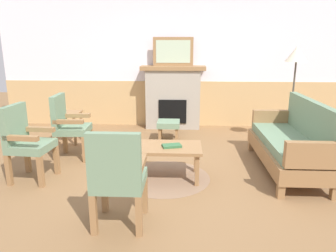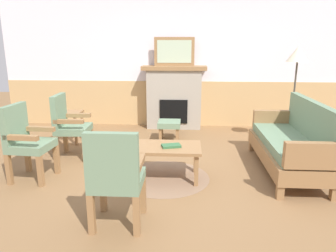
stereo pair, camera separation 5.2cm
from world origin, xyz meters
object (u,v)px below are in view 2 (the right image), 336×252
fireplace (174,97)px  floor_lamp_by_couch (297,60)px  armchair_near_fireplace (26,139)px  side_table (68,118)px  armchair_front_left (116,175)px  armchair_by_window_left (68,123)px  coffee_table (164,150)px  couch (291,144)px  footstool (169,125)px  book_on_table (171,146)px  framed_picture (174,52)px

fireplace → floor_lamp_by_couch: 2.46m
armchair_near_fireplace → side_table: 1.59m
armchair_front_left → armchair_by_window_left: bearing=121.5°
armchair_by_window_left → armchair_front_left: same height
coffee_table → armchair_by_window_left: bearing=155.0°
couch → footstool: size_ratio=4.50×
armchair_front_left → floor_lamp_by_couch: floor_lamp_by_couch is taller
coffee_table → armchair_front_left: bearing=-107.0°
coffee_table → armchair_front_left: 1.24m
armchair_near_fireplace → footstool: bearing=46.1°
fireplace → coffee_table: 2.61m
book_on_table → footstool: bearing=94.2°
fireplace → armchair_by_window_left: bearing=-128.9°
footstool → armchair_by_window_left: bearing=-146.7°
armchair_front_left → book_on_table: bearing=68.2°
couch → side_table: couch is taller
couch → book_on_table: (-1.62, -0.37, 0.06)m
couch → book_on_table: couch is taller
floor_lamp_by_couch → armchair_by_window_left: bearing=-167.4°
book_on_table → footstool: size_ratio=0.59×
coffee_table → floor_lamp_by_couch: size_ratio=0.57×
book_on_table → side_table: bearing=141.8°
book_on_table → couch: bearing=13.0°
book_on_table → armchair_by_window_left: bearing=155.4°
couch → armchair_by_window_left: same height
couch → armchair_front_left: bearing=-143.8°
book_on_table → armchair_near_fireplace: size_ratio=0.24×
couch → book_on_table: size_ratio=7.60×
armchair_front_left → floor_lamp_by_couch: (2.43, 2.68, 0.91)m
coffee_table → footstool: coffee_table is taller
coffee_table → book_on_table: bearing=-17.3°
coffee_table → armchair_by_window_left: (-1.51, 0.70, 0.15)m
armchair_near_fireplace → armchair_front_left: same height
fireplace → book_on_table: (0.08, -2.63, -0.20)m
fireplace → framed_picture: size_ratio=1.62×
armchair_front_left → fireplace: bearing=84.3°
couch → coffee_table: couch is taller
fireplace → armchair_front_left: 3.79m
armchair_by_window_left → floor_lamp_by_couch: bearing=12.6°
fireplace → armchair_near_fireplace: bearing=-123.2°
fireplace → footstool: 0.99m
side_table → framed_picture: bearing=31.9°
armchair_by_window_left → side_table: bearing=111.0°
framed_picture → side_table: bearing=-148.1°
coffee_table → book_on_table: book_on_table is taller
fireplace → couch: (1.70, -2.25, -0.26)m
floor_lamp_by_couch → armchair_front_left: bearing=-132.2°
book_on_table → side_table: (-1.90, 1.49, -0.02)m
framed_picture → footstool: bearing=-92.8°
armchair_near_fireplace → floor_lamp_by_couch: (3.83, 1.62, 0.91)m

